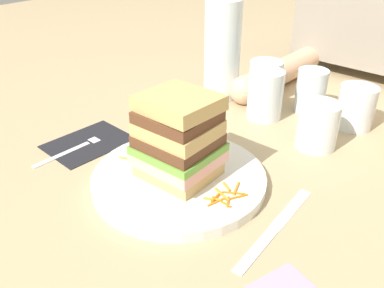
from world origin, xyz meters
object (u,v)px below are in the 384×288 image
main_plate (179,179)px  empty_tumbler_1 (311,91)px  water_bottle (223,44)px  empty_tumbler_2 (265,80)px  fork (78,146)px  juice_glass (318,127)px  sandwich (178,138)px  empty_tumbler_0 (265,95)px  napkin_dark (89,142)px  knife (274,229)px  empty_tumbler_3 (356,107)px

main_plate → empty_tumbler_1: empty_tumbler_1 is taller
water_bottle → empty_tumbler_2: size_ratio=3.17×
fork → water_bottle: bearing=82.5°
main_plate → juice_glass: bearing=67.1°
sandwich → empty_tumbler_2: 0.37m
main_plate → empty_tumbler_0: (-0.03, 0.28, 0.04)m
main_plate → empty_tumbler_2: 0.37m
sandwich → napkin_dark: (-0.21, -0.02, -0.08)m
sandwich → fork: (-0.21, -0.04, -0.07)m
knife → napkin_dark: bearing=-176.4°
main_plate → juice_glass: 0.27m
empty_tumbler_0 → fork: bearing=-118.7°
knife → empty_tumbler_3: size_ratio=2.43×
empty_tumbler_3 → juice_glass: bearing=-99.0°
sandwich → juice_glass: 0.27m
sandwich → empty_tumbler_0: size_ratio=1.33×
empty_tumbler_1 → sandwich: bearing=-93.7°
empty_tumbler_1 → knife: bearing=-68.5°
sandwich → juice_glass: size_ratio=1.56×
sandwich → empty_tumbler_3: size_ratio=1.57×
juice_glass → empty_tumbler_2: bearing=147.0°
sandwich → empty_tumbler_0: 0.29m
sandwich → main_plate: bearing=-72.9°
knife → empty_tumbler_1: bearing=111.5°
water_bottle → empty_tumbler_1: water_bottle is taller
main_plate → knife: (0.17, 0.00, -0.01)m
main_plate → empty_tumbler_2: size_ratio=3.15×
juice_glass → knife: bearing=-75.0°
main_plate → empty_tumbler_3: size_ratio=3.23×
napkin_dark → empty_tumbler_0: bearing=59.6°
napkin_dark → empty_tumbler_3: empty_tumbler_3 is taller
main_plate → fork: main_plate is taller
napkin_dark → knife: 0.37m
main_plate → knife: size_ratio=1.33×
fork → empty_tumbler_2: empty_tumbler_2 is taller
empty_tumbler_0 → main_plate: bearing=-83.8°
knife → main_plate: bearing=-178.3°
main_plate → water_bottle: bearing=117.6°
juice_glass → empty_tumbler_0: empty_tumbler_0 is taller
knife → empty_tumbler_2: 0.44m
empty_tumbler_2 → water_bottle: bearing=-145.4°
napkin_dark → empty_tumbler_1: size_ratio=1.59×
sandwich → knife: 0.18m
fork → empty_tumbler_3: bearing=50.7°
sandwich → napkin_dark: sandwich is taller
empty_tumbler_0 → water_bottle: bearing=168.7°
main_plate → napkin_dark: (-0.21, -0.02, -0.01)m
napkin_dark → fork: (-0.00, -0.02, 0.00)m
knife → water_bottle: 0.46m
empty_tumbler_0 → empty_tumbler_1: size_ratio=1.09×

